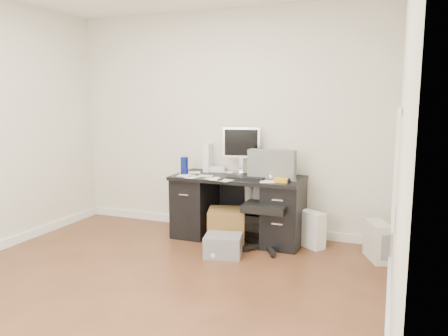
# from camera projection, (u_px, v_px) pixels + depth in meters

# --- Properties ---
(ground) EXTENTS (4.00, 4.00, 0.00)m
(ground) POSITION_uv_depth(u_px,v_px,m) (141.00, 291.00, 3.75)
(ground) COLOR #472917
(ground) RESTS_ON ground
(room_shell) EXTENTS (4.02, 4.02, 2.71)m
(room_shell) POSITION_uv_depth(u_px,v_px,m) (140.00, 95.00, 3.51)
(room_shell) COLOR beige
(room_shell) RESTS_ON ground
(desk) EXTENTS (1.50, 0.70, 0.75)m
(desk) POSITION_uv_depth(u_px,v_px,m) (238.00, 206.00, 5.10)
(desk) COLOR black
(desk) RESTS_ON ground
(loose_papers) EXTENTS (1.10, 0.60, 0.00)m
(loose_papers) POSITION_uv_depth(u_px,v_px,m) (220.00, 176.00, 5.07)
(loose_papers) COLOR silver
(loose_papers) RESTS_ON desk
(lcd_monitor) EXTENTS (0.48, 0.33, 0.56)m
(lcd_monitor) POSITION_uv_depth(u_px,v_px,m) (241.00, 150.00, 5.20)
(lcd_monitor) COLOR silver
(lcd_monitor) RESTS_ON desk
(keyboard) EXTENTS (0.43, 0.16, 0.02)m
(keyboard) POSITION_uv_depth(u_px,v_px,m) (246.00, 178.00, 4.87)
(keyboard) COLOR black
(keyboard) RESTS_ON desk
(computer_mouse) EXTENTS (0.07, 0.07, 0.07)m
(computer_mouse) POSITION_uv_depth(u_px,v_px,m) (271.00, 177.00, 4.81)
(computer_mouse) COLOR silver
(computer_mouse) RESTS_ON desk
(travel_mug) EXTENTS (0.10, 0.10, 0.20)m
(travel_mug) POSITION_uv_depth(u_px,v_px,m) (184.00, 165.00, 5.18)
(travel_mug) COLOR navy
(travel_mug) RESTS_ON desk
(white_binder) EXTENTS (0.18, 0.31, 0.34)m
(white_binder) POSITION_uv_depth(u_px,v_px,m) (209.00, 157.00, 5.43)
(white_binder) COLOR silver
(white_binder) RESTS_ON desk
(magazine_file) EXTENTS (0.22, 0.29, 0.30)m
(magazine_file) POSITION_uv_depth(u_px,v_px,m) (283.00, 163.00, 5.00)
(magazine_file) COLOR olive
(magazine_file) RESTS_ON desk
(pen_cup) EXTENTS (0.13, 0.13, 0.26)m
(pen_cup) POSITION_uv_depth(u_px,v_px,m) (263.00, 164.00, 5.10)
(pen_cup) COLOR #513217
(pen_cup) RESTS_ON desk
(yellow_book) EXTENTS (0.18, 0.22, 0.03)m
(yellow_book) POSITION_uv_depth(u_px,v_px,m) (282.00, 180.00, 4.72)
(yellow_book) COLOR gold
(yellow_book) RESTS_ON desk
(paper_remote) EXTENTS (0.25, 0.22, 0.02)m
(paper_remote) POSITION_uv_depth(u_px,v_px,m) (222.00, 179.00, 4.80)
(paper_remote) COLOR silver
(paper_remote) RESTS_ON desk
(office_chair) EXTENTS (0.61, 0.61, 1.08)m
(office_chair) POSITION_uv_depth(u_px,v_px,m) (267.00, 201.00, 4.75)
(office_chair) COLOR #4E504E
(office_chair) RESTS_ON ground
(pc_tower) EXTENTS (0.31, 0.43, 0.39)m
(pc_tower) POSITION_uv_depth(u_px,v_px,m) (378.00, 241.00, 4.46)
(pc_tower) COLOR #B0AB9F
(pc_tower) RESTS_ON ground
(shopping_bag) EXTENTS (0.36, 0.34, 0.40)m
(shopping_bag) POSITION_uv_depth(u_px,v_px,m) (312.00, 230.00, 4.84)
(shopping_bag) COLOR white
(shopping_bag) RESTS_ON ground
(wicker_basket) EXTENTS (0.51, 0.51, 0.41)m
(wicker_basket) POSITION_uv_depth(u_px,v_px,m) (227.00, 227.00, 4.93)
(wicker_basket) COLOR #523818
(wicker_basket) RESTS_ON ground
(desk_printer) EXTENTS (0.44, 0.39, 0.22)m
(desk_printer) POSITION_uv_depth(u_px,v_px,m) (223.00, 245.00, 4.58)
(desk_printer) COLOR slate
(desk_printer) RESTS_ON ground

